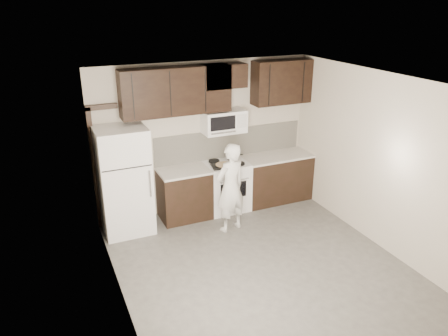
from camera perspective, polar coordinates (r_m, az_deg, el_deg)
floor at (r=6.60m, az=4.92°, el=-12.72°), size 4.50×4.50×0.00m
back_wall at (r=7.86m, az=-2.59°, el=4.07°), size 4.00×0.00×4.00m
ceiling at (r=5.56m, az=5.81°, el=10.99°), size 4.50×4.50×0.00m
counter_run at (r=8.14m, az=2.28°, el=-2.04°), size 2.95×0.64×0.91m
stove at (r=8.02m, az=0.33°, el=-2.36°), size 0.76×0.66×0.94m
backsplash at (r=8.09m, az=0.77°, el=3.33°), size 2.90×0.02×0.54m
upper_cabinets at (r=7.55m, az=-0.72°, el=10.66°), size 3.48×0.35×0.78m
microwave at (r=7.72m, az=-0.01°, el=6.07°), size 0.76×0.42×0.40m
refrigerator at (r=7.30m, az=-12.89°, el=-1.65°), size 0.80×0.76×1.80m
door_trim at (r=7.42m, az=-16.40°, el=1.28°), size 0.50×0.08×2.12m
saucepan at (r=8.02m, az=1.09°, el=1.60°), size 0.28×0.16×0.16m
baking_tray at (r=7.69m, az=-0.03°, el=0.29°), size 0.48×0.39×0.02m
pizza at (r=7.68m, az=-0.03°, el=0.44°), size 0.33×0.33×0.02m
person at (r=7.20m, az=0.85°, el=-2.60°), size 0.63×0.50×1.53m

